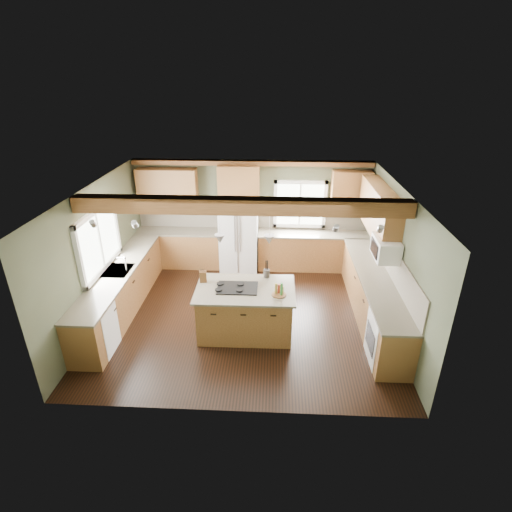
{
  "coord_description": "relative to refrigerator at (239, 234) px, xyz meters",
  "views": [
    {
      "loc": [
        0.56,
        -6.75,
        4.5
      ],
      "look_at": [
        0.21,
        0.3,
        1.17
      ],
      "focal_mm": 28.0,
      "sensor_mm": 36.0,
      "label": 1
    }
  ],
  "objects": [
    {
      "name": "wall_back",
      "position": [
        0.3,
        0.38,
        0.4
      ],
      "size": [
        5.6,
        0.0,
        5.6
      ],
      "primitive_type": "plane",
      "rotation": [
        1.57,
        0.0,
        0.0
      ],
      "color": "#464C36",
      "rests_on": "ground"
    },
    {
      "name": "wall_right",
      "position": [
        3.1,
        -2.12,
        0.4
      ],
      "size": [
        0.0,
        5.0,
        5.0
      ],
      "primitive_type": "plane",
      "rotation": [
        1.57,
        0.0,
        -1.57
      ],
      "color": "#464C36",
      "rests_on": "ground"
    },
    {
      "name": "backsplash_back",
      "position": [
        0.3,
        0.36,
        0.31
      ],
      "size": [
        5.58,
        0.03,
        0.58
      ],
      "primitive_type": "cube",
      "color": "brown",
      "rests_on": "wall_back"
    },
    {
      "name": "pendant_left",
      "position": [
        -0.06,
        -2.67,
        0.98
      ],
      "size": [
        0.18,
        0.18,
        0.16
      ],
      "primitive_type": "cone",
      "rotation": [
        3.14,
        0.0,
        0.0
      ],
      "color": "#B2B2B7",
      "rests_on": "ceiling"
    },
    {
      "name": "window_back",
      "position": [
        1.45,
        0.36,
        0.65
      ],
      "size": [
        1.1,
        0.04,
        1.0
      ],
      "primitive_type": "cube",
      "color": "white",
      "rests_on": "wall_back"
    },
    {
      "name": "dishwasher",
      "position": [
        -2.19,
        -3.37,
        -0.47
      ],
      "size": [
        0.6,
        0.6,
        0.84
      ],
      "primitive_type": "cube",
      "color": "white",
      "rests_on": "floor"
    },
    {
      "name": "ceiling_beam",
      "position": [
        0.3,
        -2.66,
        1.57
      ],
      "size": [
        5.55,
        0.26,
        0.26
      ],
      "primitive_type": "cube",
      "color": "#543018",
      "rests_on": "ceiling"
    },
    {
      "name": "window_left",
      "position": [
        -2.48,
        -2.07,
        0.65
      ],
      "size": [
        0.04,
        1.6,
        1.05
      ],
      "primitive_type": "cube",
      "color": "white",
      "rests_on": "wall_left"
    },
    {
      "name": "upper_cab_back_corner",
      "position": [
        2.6,
        0.21,
        1.05
      ],
      "size": [
        0.9,
        0.35,
        0.9
      ],
      "primitive_type": "cube",
      "color": "brown",
      "rests_on": "wall_back"
    },
    {
      "name": "island_top",
      "position": [
        0.35,
        -2.66,
        0.0
      ],
      "size": [
        1.79,
        1.15,
        0.04
      ],
      "primitive_type": "cube",
      "rotation": [
        0.0,
        0.0,
        0.01
      ],
      "color": "#4E4739",
      "rests_on": "island"
    },
    {
      "name": "backsplash_right",
      "position": [
        3.08,
        -2.07,
        0.31
      ],
      "size": [
        0.03,
        3.7,
        0.58
      ],
      "primitive_type": "cube",
      "color": "brown",
      "rests_on": "wall_right"
    },
    {
      "name": "base_cab_back_right",
      "position": [
        1.79,
        0.08,
        -0.46
      ],
      "size": [
        2.62,
        0.6,
        0.88
      ],
      "primitive_type": "cube",
      "color": "brown",
      "rests_on": "floor"
    },
    {
      "name": "soffit_trim",
      "position": [
        0.3,
        0.28,
        1.64
      ],
      "size": [
        5.55,
        0.2,
        0.1
      ],
      "primitive_type": "cube",
      "color": "#543018",
      "rests_on": "ceiling"
    },
    {
      "name": "upper_cab_over_fridge",
      "position": [
        -0.0,
        0.21,
        1.25
      ],
      "size": [
        0.96,
        0.35,
        0.7
      ],
      "primitive_type": "cube",
      "color": "brown",
      "rests_on": "wall_back"
    },
    {
      "name": "upper_cab_back_left",
      "position": [
        -1.69,
        0.21,
        1.05
      ],
      "size": [
        1.4,
        0.35,
        0.9
      ],
      "primitive_type": "cube",
      "color": "brown",
      "rests_on": "wall_back"
    },
    {
      "name": "sink",
      "position": [
        -2.2,
        -2.07,
        0.01
      ],
      "size": [
        0.5,
        0.65,
        0.03
      ],
      "primitive_type": "cube",
      "color": "#262628",
      "rests_on": "counter_left"
    },
    {
      "name": "counter_back_left",
      "position": [
        -1.49,
        0.08,
        0.0
      ],
      "size": [
        2.06,
        0.64,
        0.04
      ],
      "primitive_type": "cube",
      "color": "#4E4739",
      "rests_on": "base_cab_back_left"
    },
    {
      "name": "counter_right",
      "position": [
        2.8,
        -2.07,
        0.0
      ],
      "size": [
        0.64,
        3.74,
        0.04
      ],
      "primitive_type": "cube",
      "color": "#4E4739",
      "rests_on": "base_cab_right"
    },
    {
      "name": "refrigerator",
      "position": [
        0.0,
        0.0,
        0.0
      ],
      "size": [
        0.9,
        0.74,
        1.8
      ],
      "primitive_type": "cube",
      "color": "silver",
      "rests_on": "floor"
    },
    {
      "name": "wall_left",
      "position": [
        -2.5,
        -2.12,
        0.4
      ],
      "size": [
        0.0,
        5.0,
        5.0
      ],
      "primitive_type": "plane",
      "rotation": [
        1.57,
        0.0,
        1.57
      ],
      "color": "#464C36",
      "rests_on": "ground"
    },
    {
      "name": "oven",
      "position": [
        2.79,
        -3.37,
        -0.47
      ],
      "size": [
        0.6,
        0.72,
        0.84
      ],
      "primitive_type": "cube",
      "color": "white",
      "rests_on": "floor"
    },
    {
      "name": "ceiling",
      "position": [
        0.3,
        -2.12,
        1.7
      ],
      "size": [
        5.6,
        5.6,
        0.0
      ],
      "primitive_type": "plane",
      "rotation": [
        3.14,
        0.0,
        0.0
      ],
      "color": "silver",
      "rests_on": "wall_back"
    },
    {
      "name": "cooktop",
      "position": [
        0.21,
        -2.66,
        0.03
      ],
      "size": [
        0.73,
        0.49,
        0.02
      ],
      "primitive_type": "cube",
      "rotation": [
        0.0,
        0.0,
        0.01
      ],
      "color": "black",
      "rests_on": "island_top"
    },
    {
      "name": "island",
      "position": [
        0.35,
        -2.66,
        -0.46
      ],
      "size": [
        1.68,
        1.04,
        0.88
      ],
      "primitive_type": "cube",
      "rotation": [
        0.0,
        0.0,
        0.01
      ],
      "color": "brown",
      "rests_on": "floor"
    },
    {
      "name": "bottle_tray",
      "position": [
        0.96,
        -2.86,
        0.14
      ],
      "size": [
        0.26,
        0.26,
        0.23
      ],
      "primitive_type": null,
      "rotation": [
        0.0,
        0.0,
        0.03
      ],
      "color": "brown",
      "rests_on": "island_top"
    },
    {
      "name": "base_cab_left",
      "position": [
        -2.2,
        -2.07,
        -0.46
      ],
      "size": [
        0.6,
        3.7,
        0.88
      ],
      "primitive_type": "cube",
      "color": "brown",
      "rests_on": "floor"
    },
    {
      "name": "pendant_right",
      "position": [
        0.77,
        -2.66,
        0.98
      ],
      "size": [
        0.18,
        0.18,
        0.16
      ],
      "primitive_type": "cone",
      "rotation": [
        3.14,
        0.0,
        0.0
      ],
      "color": "#B2B2B7",
      "rests_on": "ceiling"
    },
    {
      "name": "utensil_crock",
      "position": [
        0.72,
        -2.2,
        0.1
      ],
      "size": [
        0.13,
        0.13,
        0.15
      ],
      "primitive_type": "cylinder",
      "rotation": [
        0.0,
        0.0,
        -0.15
      ],
      "color": "#403733",
      "rests_on": "island_top"
    },
    {
      "name": "base_cab_right",
      "position": [
        2.8,
        -2.07,
        -0.46
      ],
      "size": [
        0.6,
        3.7,
        0.88
      ],
      "primitive_type": "cube",
      "color": "brown",
      "rests_on": "floor"
    },
    {
      "name": "base_cab_back_left",
      "position": [
        -1.49,
        0.08,
        -0.46
      ],
      "size": [
        2.02,
        0.6,
        0.88
      ],
      "primitive_type": "cube",
      "color": "brown",
      "rests_on": "floor"
    },
    {
      "name": "knife_block",
      "position": [
        -0.44,
        -2.45,
        0.13
      ],
      "size": [
        0.14,
        0.11,
        0.21
      ],
      "primitive_type": "cube",
      "rotation": [
        0.0,
        0.0,
        0.14
      ],
      "color": "brown",
      "rests_on": "island_top"
    },
    {
      "name": "upper_cab_right",
      "position": [
        2.92,
        -1.22,
        1.05
      ],
      "size": [
        0.35,
        2.2,
        0.9
      ],
      "primitive_type": "cube",
      "color": "brown",
      "rests_on": "wall_right"
    },
    {
      "name": "counter_back_right",
      "position": [
        1.79,
        0.08,
        0.0
      ],
      "size": [
        2.66,
        0.64,
        0.04
      ],
      "primitive_type": "cube",
      "color": "#4E4739",
      "rests_on": "base_cab_back_right"
    },
    {
      "name": "microwave",
      "position": [
        2.88,
        -2.17,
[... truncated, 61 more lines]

